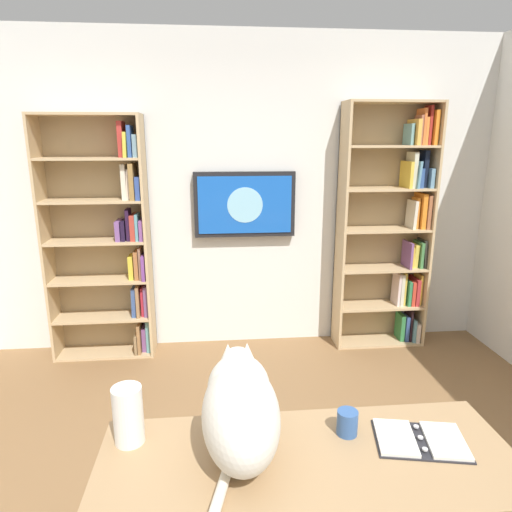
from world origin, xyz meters
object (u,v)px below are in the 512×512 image
bookshelf_right (110,240)px  desk (309,490)px  open_binder (420,440)px  coffee_mug (347,423)px  wall_mounted_tv (245,205)px  cat (240,406)px  bookshelf_left (393,229)px  paper_towel_roll (128,415)px

bookshelf_right → desk: bookshelf_right is taller
open_binder → coffee_mug: coffee_mug is taller
wall_mounted_tv → cat: (0.19, 2.44, -0.37)m
bookshelf_left → bookshelf_right: (2.45, -0.00, -0.05)m
bookshelf_right → wall_mounted_tv: size_ratio=2.34×
bookshelf_left → open_binder: bookshelf_left is taller
bookshelf_left → open_binder: size_ratio=5.83×
bookshelf_left → coffee_mug: bookshelf_left is taller
bookshelf_left → cat: (1.50, 2.35, -0.15)m
bookshelf_left → cat: size_ratio=3.35×
cat → wall_mounted_tv: bearing=-94.5°
bookshelf_right → paper_towel_roll: 2.35m
desk → open_binder: size_ratio=4.09×
cat → coffee_mug: 0.43m
wall_mounted_tv → coffee_mug: wall_mounted_tv is taller
wall_mounted_tv → paper_towel_roll: (0.60, 2.36, -0.43)m
bookshelf_left → bookshelf_right: bookshelf_left is taller
bookshelf_right → open_binder: bearing=124.2°
desk → paper_towel_roll: size_ratio=6.71×
coffee_mug → open_binder: bearing=164.3°
cat → coffee_mug: size_ratio=6.65×
cat → open_binder: (-0.67, 0.03, -0.16)m
desk → open_binder: 0.45m
open_binder → bookshelf_left: bearing=-109.2°
paper_towel_roll → bookshelf_left: bearing=-130.0°
bookshelf_right → desk: bearing=115.8°
wall_mounted_tv → bookshelf_left: bearing=176.4°
wall_mounted_tv → paper_towel_roll: wall_mounted_tv is taller
desk → cat: 0.39m
bookshelf_right → paper_towel_roll: bookshelf_right is taller
wall_mounted_tv → coffee_mug: 2.45m
bookshelf_right → open_binder: 2.89m
paper_towel_roll → desk: bearing=164.8°
open_binder → wall_mounted_tv: bearing=-79.0°
wall_mounted_tv → open_binder: size_ratio=2.37×
desk → paper_towel_roll: bearing=-15.2°
coffee_mug → wall_mounted_tv: bearing=-84.8°
cat → open_binder: 0.69m
cat → open_binder: size_ratio=1.74×
desk → cat: cat is taller
desk → bookshelf_left: bearing=-117.2°
coffee_mug → bookshelf_left: bearing=-115.3°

